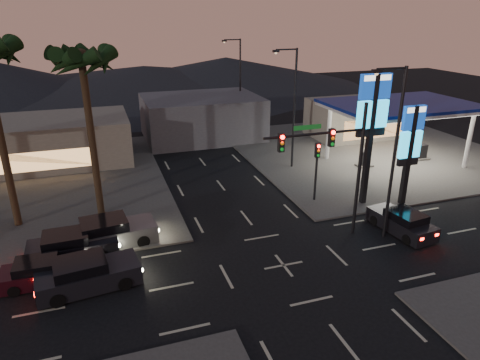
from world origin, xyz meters
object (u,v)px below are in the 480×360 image
object	(u,v)px
gas_station	(401,107)
traffic_signal_mast	(334,154)
car_lane_b_mid	(72,247)
pylon_sign_short	(410,141)
car_lane_b_front	(110,233)
car_lane_a_mid	(42,272)
suv_station	(402,222)
car_lane_a_front	(87,275)
pylon_sign_tall	(372,114)

from	to	relation	value
gas_station	traffic_signal_mast	size ratio (longest dim) A/B	1.53
car_lane_b_mid	pylon_sign_short	bearing A→B (deg)	0.40
pylon_sign_short	car_lane_b_front	distance (m)	19.99
car_lane_a_mid	suv_station	xyz separation A→B (m)	(20.34, -1.23, 0.06)
car_lane_a_front	car_lane_b_mid	size ratio (longest dim) A/B	1.05
car_lane_b_mid	car_lane_b_front	bearing A→B (deg)	21.41
car_lane_b_front	car_lane_b_mid	distance (m)	2.19
car_lane_a_mid	traffic_signal_mast	bearing A→B (deg)	-1.41
car_lane_a_front	car_lane_a_mid	distance (m)	2.42
car_lane_b_mid	suv_station	world-z (taller)	car_lane_b_mid
traffic_signal_mast	suv_station	size ratio (longest dim) A/B	1.78
car_lane_a_front	suv_station	bearing A→B (deg)	-0.30
pylon_sign_short	suv_station	size ratio (longest dim) A/B	1.56
pylon_sign_tall	traffic_signal_mast	bearing A→B (deg)	-143.48
pylon_sign_tall	traffic_signal_mast	distance (m)	6.02
car_lane_b_mid	traffic_signal_mast	bearing A→B (deg)	-9.31
pylon_sign_tall	car_lane_a_mid	xyz separation A→B (m)	(-20.48, -3.12, -5.78)
car_lane_a_front	car_lane_b_mid	distance (m)	3.21
traffic_signal_mast	suv_station	xyz separation A→B (m)	(4.60, -0.85, -4.56)
traffic_signal_mast	pylon_sign_short	bearing A→B (deg)	19.13
pylon_sign_short	car_lane_a_mid	world-z (taller)	pylon_sign_short
car_lane_a_front	car_lane_a_mid	world-z (taller)	car_lane_a_front
pylon_sign_short	suv_station	world-z (taller)	pylon_sign_short
gas_station	car_lane_a_mid	size ratio (longest dim) A/B	2.99
traffic_signal_mast	car_lane_b_front	xyz separation A→B (m)	(-12.36, 3.16, -4.45)
pylon_sign_tall	gas_station	bearing A→B (deg)	40.91
pylon_sign_short	car_lane_a_front	xyz separation A→B (m)	(-20.86, -3.26, -3.91)
pylon_sign_tall	pylon_sign_short	distance (m)	3.20
car_lane_b_front	car_lane_a_mid	bearing A→B (deg)	-140.67
gas_station	car_lane_b_front	world-z (taller)	gas_station
car_lane_b_front	pylon_sign_tall	bearing A→B (deg)	1.19
pylon_sign_tall	suv_station	xyz separation A→B (m)	(-0.14, -4.36, -5.73)
pylon_sign_tall	car_lane_b_front	world-z (taller)	pylon_sign_tall
pylon_sign_short	car_lane_b_mid	distance (m)	21.99
suv_station	traffic_signal_mast	bearing A→B (deg)	169.56
traffic_signal_mast	suv_station	bearing A→B (deg)	-10.44
gas_station	car_lane_b_front	distance (m)	25.90
car_lane_b_mid	car_lane_a_front	bearing A→B (deg)	-75.96
car_lane_a_mid	car_lane_a_front	bearing A→B (deg)	-28.17
car_lane_b_front	suv_station	world-z (taller)	car_lane_b_front
car_lane_b_mid	suv_station	bearing A→B (deg)	-9.59
car_lane_a_mid	suv_station	distance (m)	20.38
car_lane_a_mid	pylon_sign_short	bearing A→B (deg)	5.28
pylon_sign_short	suv_station	xyz separation A→B (m)	(-2.64, -3.36, -3.99)
car_lane_a_front	car_lane_b_mid	xyz separation A→B (m)	(-0.78, 3.11, -0.02)
traffic_signal_mast	suv_station	distance (m)	6.53
car_lane_b_front	gas_station	bearing A→B (deg)	15.57
pylon_sign_tall	suv_station	world-z (taller)	pylon_sign_tall
pylon_sign_tall	car_lane_b_mid	xyz separation A→B (m)	(-19.14, -1.15, -5.67)
traffic_signal_mast	car_lane_a_mid	distance (m)	16.41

